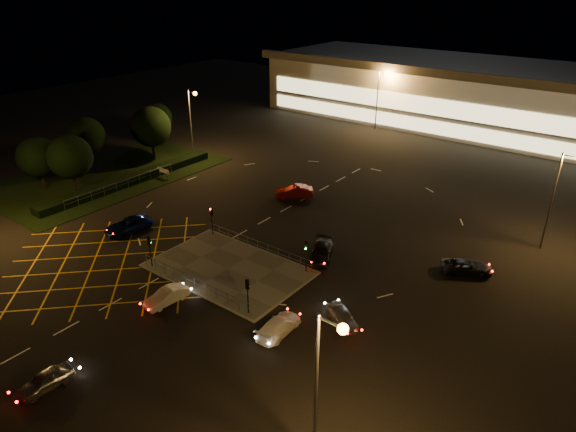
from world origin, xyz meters
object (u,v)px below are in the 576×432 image
Objects in this scene: car_far_dkgrey at (321,252)px; car_approach_white at (279,326)px; signal_nw at (212,215)px; car_queue_white at (166,297)px; signal_se at (248,289)px; car_right_silver at (343,316)px; signal_sw at (149,245)px; car_near_silver at (45,380)px; signal_ne at (306,250)px; car_circ_red at (294,191)px; car_left_blue at (128,225)px; car_east_grey at (467,267)px.

car_far_dkgrey reaches higher than car_approach_white.
signal_nw reaches higher than car_queue_white.
car_queue_white is (-6.42, -3.01, -1.73)m from signal_se.
signal_nw is 0.72× the size of car_approach_white.
signal_se is 7.76m from car_right_silver.
signal_sw reaches higher than car_near_silver.
signal_nw is 23.33m from car_near_silver.
signal_sw and signal_ne have the same top height.
signal_se reaches higher than car_near_silver.
signal_se is 0.86× the size of car_near_silver.
car_circ_red is at bearing 87.14° from signal_nw.
signal_nw is at bearing 122.82° from car_queue_white.
signal_nw is 19.27m from car_right_silver.
signal_se is at bearing -90.00° from signal_ne.
signal_ne is at bearing 80.94° from car_near_silver.
signal_sw reaches higher than car_far_dkgrey.
car_left_blue is at bearing -166.53° from signal_ne.
car_queue_white is 15.26m from car_far_dkgrey.
signal_se is at bearing -33.65° from signal_nw.
signal_sw is at bearing -17.66° from car_left_blue.
signal_sw is 0.72× the size of car_approach_white.
signal_se reaches higher than car_right_silver.
signal_nw is 1.00× the size of signal_ne.
signal_sw reaches higher than car_right_silver.
car_far_dkgrey is 15.06m from car_circ_red.
car_queue_white is at bearing -63.07° from signal_nw.
signal_nw is 0.85× the size of car_right_silver.
signal_sw is at bearing 119.51° from car_near_silver.
signal_sw reaches higher than car_left_blue.
car_queue_white is (5.58, -3.01, -1.73)m from signal_sw.
car_circ_red reaches higher than car_queue_white.
car_far_dkgrey is (-0.35, 10.99, -1.68)m from signal_se.
car_circ_red reaches higher than car_east_grey.
signal_nw reaches higher than car_far_dkgrey.
car_left_blue reaches higher than car_far_dkgrey.
signal_sw is 7.99m from signal_nw.
car_left_blue is at bearing -67.10° from car_circ_red.
car_left_blue is (-19.84, -4.75, -1.66)m from signal_ne.
car_approach_white is (3.42, -8.39, -1.73)m from signal_ne.
car_near_silver is (-5.25, -14.28, -1.75)m from signal_se.
signal_ne is at bearing 65.62° from car_queue_white.
signal_nw is at bearing 111.07° from car_near_silver.
car_east_grey is at bearing -119.45° from car_approach_white.
signal_nw and signal_ne have the same top height.
signal_sw reaches higher than car_circ_red.
signal_sw is 0.62× the size of car_left_blue.
car_right_silver is at bearing 32.53° from car_queue_white.
car_circ_red is at bearing 130.45° from signal_ne.
signal_ne is 17.55m from car_circ_red.
signal_sw is at bearing -146.35° from signal_ne.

